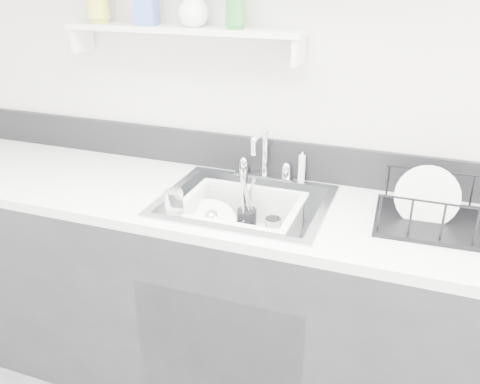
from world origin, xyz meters
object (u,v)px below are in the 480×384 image
at_px(sink, 244,222).
at_px(counter_run, 244,300).
at_px(wash_tub, 240,223).
at_px(dish_rack, 443,205).

bearing_deg(sink, counter_run, 0.00).
bearing_deg(wash_tub, dish_rack, 6.68).
height_order(sink, wash_tub, sink).
xyz_separation_m(counter_run, wash_tub, (-0.01, -0.03, 0.38)).
relative_size(sink, dish_rack, 1.45).
bearing_deg(counter_run, sink, 0.00).
height_order(wash_tub, dish_rack, dish_rack).
bearing_deg(dish_rack, wash_tub, -175.68).
xyz_separation_m(counter_run, dish_rack, (0.71, 0.05, 0.54)).
distance_m(counter_run, wash_tub, 0.38).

